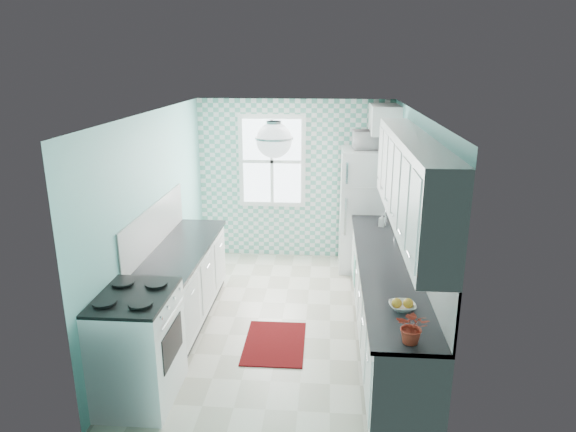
# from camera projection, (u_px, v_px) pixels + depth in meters

# --- Properties ---
(floor) EXTENTS (3.00, 4.40, 0.02)m
(floor) POSITION_uv_depth(u_px,v_px,m) (282.00, 320.00, 6.31)
(floor) COLOR beige
(floor) RESTS_ON ground
(ceiling) EXTENTS (3.00, 4.40, 0.02)m
(ceiling) POSITION_uv_depth(u_px,v_px,m) (282.00, 112.00, 5.58)
(ceiling) COLOR white
(ceiling) RESTS_ON wall_back
(wall_back) EXTENTS (3.00, 0.02, 2.50)m
(wall_back) POSITION_uv_depth(u_px,v_px,m) (295.00, 180.00, 8.06)
(wall_back) COLOR #79C8C1
(wall_back) RESTS_ON floor
(wall_front) EXTENTS (3.00, 0.02, 2.50)m
(wall_front) POSITION_uv_depth(u_px,v_px,m) (255.00, 311.00, 3.84)
(wall_front) COLOR #79C8C1
(wall_front) RESTS_ON floor
(wall_left) EXTENTS (0.02, 4.40, 2.50)m
(wall_left) POSITION_uv_depth(u_px,v_px,m) (155.00, 219.00, 6.06)
(wall_left) COLOR #79C8C1
(wall_left) RESTS_ON floor
(wall_right) EXTENTS (0.02, 4.40, 2.50)m
(wall_right) POSITION_uv_depth(u_px,v_px,m) (414.00, 225.00, 5.83)
(wall_right) COLOR #79C8C1
(wall_right) RESTS_ON floor
(accent_wall) EXTENTS (3.00, 0.01, 2.50)m
(accent_wall) POSITION_uv_depth(u_px,v_px,m) (295.00, 180.00, 8.04)
(accent_wall) COLOR #61B19A
(accent_wall) RESTS_ON wall_back
(window) EXTENTS (1.04, 0.05, 1.44)m
(window) POSITION_uv_depth(u_px,v_px,m) (272.00, 161.00, 7.95)
(window) COLOR white
(window) RESTS_ON wall_back
(backsplash_right) EXTENTS (0.02, 3.60, 0.51)m
(backsplash_right) POSITION_uv_depth(u_px,v_px,m) (417.00, 242.00, 5.47)
(backsplash_right) COLOR white
(backsplash_right) RESTS_ON wall_right
(backsplash_left) EXTENTS (0.02, 2.15, 0.51)m
(backsplash_left) POSITION_uv_depth(u_px,v_px,m) (155.00, 225.00, 6.01)
(backsplash_left) COLOR white
(backsplash_left) RESTS_ON wall_left
(upper_cabinets_right) EXTENTS (0.33, 3.20, 0.90)m
(upper_cabinets_right) POSITION_uv_depth(u_px,v_px,m) (410.00, 181.00, 5.09)
(upper_cabinets_right) COLOR white
(upper_cabinets_right) RESTS_ON wall_right
(upper_cabinet_fridge) EXTENTS (0.40, 0.74, 0.40)m
(upper_cabinet_fridge) POSITION_uv_depth(u_px,v_px,m) (384.00, 119.00, 7.30)
(upper_cabinet_fridge) COLOR white
(upper_cabinet_fridge) RESTS_ON wall_right
(ceiling_light) EXTENTS (0.34, 0.34, 0.35)m
(ceiling_light) POSITION_uv_depth(u_px,v_px,m) (274.00, 140.00, 4.87)
(ceiling_light) COLOR silver
(ceiling_light) RESTS_ON ceiling
(base_cabinets_right) EXTENTS (0.60, 3.60, 0.90)m
(base_cabinets_right) POSITION_uv_depth(u_px,v_px,m) (386.00, 304.00, 5.71)
(base_cabinets_right) COLOR white
(base_cabinets_right) RESTS_ON floor
(countertop_right) EXTENTS (0.63, 3.60, 0.04)m
(countertop_right) POSITION_uv_depth(u_px,v_px,m) (387.00, 265.00, 5.57)
(countertop_right) COLOR black
(countertop_right) RESTS_ON base_cabinets_right
(base_cabinets_left) EXTENTS (0.60, 2.15, 0.90)m
(base_cabinets_left) POSITION_uv_depth(u_px,v_px,m) (183.00, 285.00, 6.20)
(base_cabinets_left) COLOR white
(base_cabinets_left) RESTS_ON floor
(countertop_left) EXTENTS (0.63, 2.15, 0.04)m
(countertop_left) POSITION_uv_depth(u_px,v_px,m) (182.00, 248.00, 6.06)
(countertop_left) COLOR black
(countertop_left) RESTS_ON base_cabinets_left
(fridge) EXTENTS (0.79, 0.79, 1.82)m
(fridge) POSITION_uv_depth(u_px,v_px,m) (367.00, 210.00, 7.66)
(fridge) COLOR silver
(fridge) RESTS_ON floor
(stove) EXTENTS (0.69, 0.86, 1.04)m
(stove) POSITION_uv_depth(u_px,v_px,m) (136.00, 345.00, 4.71)
(stove) COLOR white
(stove) RESTS_ON floor
(sink) EXTENTS (0.49, 0.41, 0.53)m
(sink) POSITION_uv_depth(u_px,v_px,m) (382.00, 238.00, 6.37)
(sink) COLOR silver
(sink) RESTS_ON countertop_right
(rug) EXTENTS (0.68, 0.96, 0.02)m
(rug) POSITION_uv_depth(u_px,v_px,m) (275.00, 343.00, 5.76)
(rug) COLOR maroon
(rug) RESTS_ON floor
(dish_towel) EXTENTS (0.09, 0.25, 0.38)m
(dish_towel) POSITION_uv_depth(u_px,v_px,m) (355.00, 270.00, 6.55)
(dish_towel) COLOR #68B9B9
(dish_towel) RESTS_ON base_cabinets_right
(fruit_bowl) EXTENTS (0.26, 0.26, 0.06)m
(fruit_bowl) POSITION_uv_depth(u_px,v_px,m) (402.00, 306.00, 4.52)
(fruit_bowl) COLOR white
(fruit_bowl) RESTS_ON countertop_right
(potted_plant) EXTENTS (0.30, 0.28, 0.28)m
(potted_plant) POSITION_uv_depth(u_px,v_px,m) (413.00, 327.00, 3.95)
(potted_plant) COLOR #B60315
(potted_plant) RESTS_ON countertop_right
(soap_bottle) EXTENTS (0.10, 0.10, 0.17)m
(soap_bottle) POSITION_uv_depth(u_px,v_px,m) (382.00, 220.00, 6.78)
(soap_bottle) COLOR #8AABBB
(soap_bottle) RESTS_ON countertop_right
(microwave) EXTENTS (0.51, 0.36, 0.27)m
(microwave) POSITION_uv_depth(u_px,v_px,m) (370.00, 140.00, 7.36)
(microwave) COLOR white
(microwave) RESTS_ON fridge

